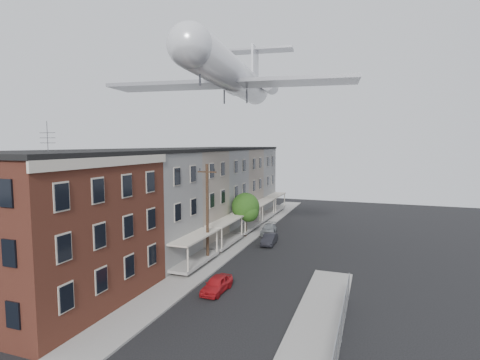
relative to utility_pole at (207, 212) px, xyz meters
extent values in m
cube|color=gray|center=(0.10, 6.00, -4.61)|extent=(3.00, 62.00, 0.12)
cube|color=gray|center=(11.10, -12.00, -4.61)|extent=(3.00, 26.00, 0.12)
cube|color=gray|center=(1.55, 6.00, -4.60)|extent=(0.15, 62.00, 0.14)
cube|color=gray|center=(9.65, -12.00, -4.60)|extent=(0.15, 26.00, 0.14)
cube|color=black|center=(-6.40, -11.00, 0.33)|extent=(10.00, 12.00, 10.00)
cube|color=black|center=(-6.40, -11.00, 5.48)|extent=(10.30, 12.30, 0.30)
cube|color=beige|center=(-1.32, -11.00, 5.03)|extent=(0.16, 12.20, 0.60)
cylinder|color=#515156|center=(-4.40, -13.00, 6.48)|extent=(0.04, 0.04, 2.00)
cube|color=slate|center=(-6.40, -1.50, 0.33)|extent=(10.00, 7.00, 10.00)
cube|color=black|center=(-6.40, -1.50, 5.48)|extent=(10.25, 7.00, 0.30)
cube|color=gray|center=(-0.50, -1.50, -4.12)|extent=(1.80, 6.40, 0.25)
cube|color=beige|center=(-0.50, -1.50, -1.92)|extent=(1.90, 6.50, 0.15)
cube|color=gray|center=(-6.40, 5.50, 0.33)|extent=(10.00, 7.00, 10.00)
cube|color=black|center=(-6.40, 5.50, 5.48)|extent=(10.25, 7.00, 0.30)
cube|color=gray|center=(-0.50, 5.50, -4.12)|extent=(1.80, 6.40, 0.25)
cube|color=beige|center=(-0.50, 5.50, -1.92)|extent=(1.90, 6.50, 0.15)
cube|color=slate|center=(-6.40, 12.50, 0.33)|extent=(10.00, 7.00, 10.00)
cube|color=black|center=(-6.40, 12.50, 5.48)|extent=(10.25, 7.00, 0.30)
cube|color=gray|center=(-0.50, 12.50, -4.12)|extent=(1.80, 6.40, 0.25)
cube|color=beige|center=(-0.50, 12.50, -1.92)|extent=(1.90, 6.50, 0.15)
cube|color=gray|center=(-6.40, 19.50, 0.33)|extent=(10.00, 7.00, 10.00)
cube|color=black|center=(-6.40, 19.50, 5.48)|extent=(10.25, 7.00, 0.30)
cube|color=gray|center=(-0.50, 19.50, -4.12)|extent=(1.80, 6.40, 0.25)
cube|color=beige|center=(-0.50, 19.50, -1.92)|extent=(1.90, 6.50, 0.15)
cube|color=slate|center=(-6.40, 26.50, 0.33)|extent=(10.00, 7.00, 10.00)
cube|color=black|center=(-6.40, 26.50, 5.48)|extent=(10.25, 7.00, 0.30)
cube|color=gray|center=(-0.50, 26.50, -4.12)|extent=(1.80, 6.40, 0.25)
cube|color=beige|center=(-0.50, 26.50, -1.92)|extent=(1.90, 6.50, 0.15)
cylinder|color=gray|center=(12.60, -13.00, -3.72)|extent=(0.06, 0.06, 1.90)
cylinder|color=gray|center=(12.60, -10.00, -3.72)|extent=(0.06, 0.06, 1.90)
cylinder|color=gray|center=(12.60, -7.00, -3.72)|extent=(0.06, 0.06, 1.90)
cylinder|color=gray|center=(12.60, -4.00, -3.72)|extent=(0.06, 0.06, 1.90)
cube|color=gray|center=(12.60, -13.00, -2.82)|extent=(0.04, 18.00, 0.04)
cube|color=gray|center=(12.60, -13.00, -3.72)|extent=(0.02, 18.00, 1.80)
cylinder|color=black|center=(0.00, 0.00, -0.17)|extent=(0.26, 0.26, 9.00)
cube|color=black|center=(0.00, 0.00, 3.63)|extent=(1.80, 0.12, 0.12)
cylinder|color=black|center=(-0.70, 0.00, 3.83)|extent=(0.08, 0.08, 0.25)
cylinder|color=black|center=(0.70, 0.00, 3.83)|extent=(0.08, 0.08, 0.25)
cylinder|color=black|center=(0.20, 10.00, -3.47)|extent=(0.24, 0.24, 2.40)
sphere|color=#163B0F|center=(0.20, 10.00, -1.07)|extent=(3.20, 3.20, 3.20)
sphere|color=#163B0F|center=(0.70, 9.70, -1.63)|extent=(2.24, 2.24, 2.24)
imported|color=red|center=(3.44, -5.91, -4.09)|extent=(1.53, 3.51, 1.18)
imported|color=black|center=(3.63, 7.92, -4.09)|extent=(1.48, 3.65, 1.18)
imported|color=gray|center=(2.30, 12.42, -4.10)|extent=(2.13, 4.16, 1.16)
cylinder|color=silver|center=(0.89, 4.22, 12.63)|extent=(5.71, 23.36, 3.09)
sphere|color=silver|center=(2.21, -7.28, 12.63)|extent=(3.09, 3.09, 3.09)
cone|color=silver|center=(-0.43, 15.72, 12.63)|extent=(3.40, 3.23, 3.09)
cube|color=#939399|center=(1.05, 2.78, 11.66)|extent=(23.47, 6.67, 0.34)
cylinder|color=#939399|center=(-2.35, 12.10, 12.82)|extent=(1.97, 4.01, 1.54)
cylinder|color=#939399|center=(2.25, 12.63, 12.82)|extent=(1.97, 4.01, 1.54)
cube|color=silver|center=(-0.38, 15.24, 15.33)|extent=(0.66, 3.67, 5.40)
cube|color=#939399|center=(-0.49, 16.20, 17.83)|extent=(9.39, 3.54, 0.24)
cylinder|color=#515156|center=(1.99, -5.37, 10.89)|extent=(0.15, 0.15, 1.16)
camera|label=1|loc=(13.98, -30.18, 6.12)|focal=28.00mm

